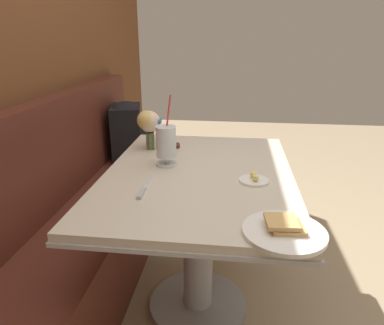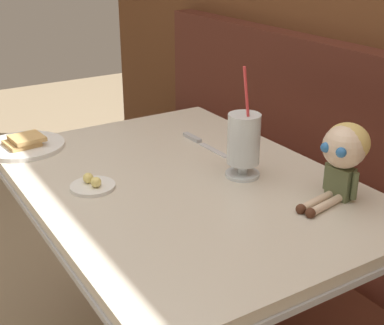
{
  "view_description": "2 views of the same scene",
  "coord_description": "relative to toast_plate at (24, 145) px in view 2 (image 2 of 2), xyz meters",
  "views": [
    {
      "loc": [
        -1.4,
        0.04,
        1.3
      ],
      "look_at": [
        0.03,
        0.21,
        0.77
      ],
      "focal_mm": 32.71,
      "sensor_mm": 36.0,
      "label": 1
    },
    {
      "loc": [
        1.17,
        -0.52,
        1.37
      ],
      "look_at": [
        -0.0,
        0.21,
        0.78
      ],
      "focal_mm": 50.89,
      "sensor_mm": 36.0,
      "label": 2
    }
  ],
  "objects": [
    {
      "name": "diner_table",
      "position": [
        0.46,
        0.3,
        -0.21
      ],
      "size": [
        1.11,
        0.81,
        0.74
      ],
      "color": "beige",
      "rests_on": "ground"
    },
    {
      "name": "milkshake_glass",
      "position": [
        0.53,
        0.46,
        0.09
      ],
      "size": [
        0.1,
        0.1,
        0.32
      ],
      "color": "silver",
      "rests_on": "diner_table"
    },
    {
      "name": "seated_doll",
      "position": [
        0.77,
        0.59,
        0.12
      ],
      "size": [
        0.13,
        0.23,
        0.2
      ],
      "color": "#5B6642",
      "rests_on": "diner_table"
    },
    {
      "name": "butter_knife",
      "position": [
        0.24,
        0.49,
        -0.01
      ],
      "size": [
        0.24,
        0.03,
        0.01
      ],
      "color": "silver",
      "rests_on": "diner_table"
    },
    {
      "name": "toast_plate",
      "position": [
        0.0,
        0.0,
        0.0
      ],
      "size": [
        0.25,
        0.25,
        0.04
      ],
      "color": "white",
      "rests_on": "diner_table"
    },
    {
      "name": "booth_bench",
      "position": [
        0.46,
        0.93,
        -0.42
      ],
      "size": [
        2.6,
        0.48,
        1.0
      ],
      "color": "#512319",
      "rests_on": "ground"
    },
    {
      "name": "butter_saucer",
      "position": [
        0.38,
        0.07,
        -0.0
      ],
      "size": [
        0.12,
        0.12,
        0.04
      ],
      "color": "white",
      "rests_on": "diner_table"
    }
  ]
}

